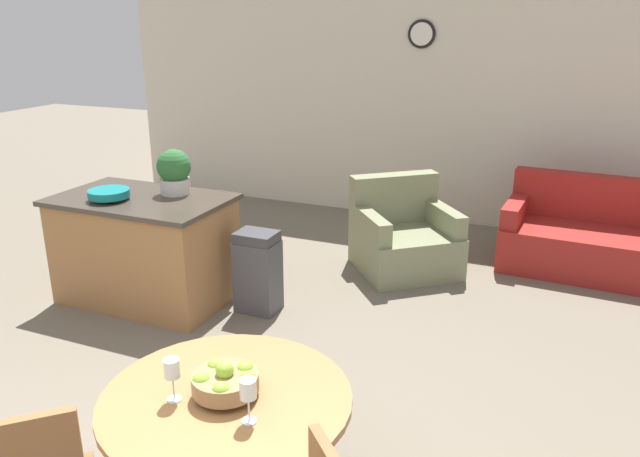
{
  "coord_description": "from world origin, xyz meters",
  "views": [
    {
      "loc": [
        1.65,
        -1.26,
        2.33
      ],
      "look_at": [
        0.07,
        2.46,
        0.95
      ],
      "focal_mm": 35.0,
      "sensor_mm": 36.0,
      "label": 1
    }
  ],
  "objects_px": {
    "wine_glass_left": "(172,370)",
    "teal_bowl": "(109,194)",
    "potted_plant": "(174,171)",
    "couch": "(603,242)",
    "wine_glass_right": "(248,391)",
    "kitchen_island": "(146,249)",
    "trash_bin": "(258,272)",
    "armchair": "(404,240)",
    "fruit_bowl": "(226,381)",
    "dining_table": "(228,428)"
  },
  "relations": [
    {
      "from": "wine_glass_left",
      "to": "kitchen_island",
      "type": "distance_m",
      "value": 2.79
    },
    {
      "from": "potted_plant",
      "to": "teal_bowl",
      "type": "bearing_deg",
      "value": -135.84
    },
    {
      "from": "potted_plant",
      "to": "couch",
      "type": "bearing_deg",
      "value": 30.09
    },
    {
      "from": "wine_glass_left",
      "to": "trash_bin",
      "type": "height_order",
      "value": "wine_glass_left"
    },
    {
      "from": "kitchen_island",
      "to": "teal_bowl",
      "type": "distance_m",
      "value": 0.56
    },
    {
      "from": "armchair",
      "to": "kitchen_island",
      "type": "bearing_deg",
      "value": 179.8
    },
    {
      "from": "trash_bin",
      "to": "fruit_bowl",
      "type": "bearing_deg",
      "value": -64.6
    },
    {
      "from": "dining_table",
      "to": "potted_plant",
      "type": "distance_m",
      "value": 2.87
    },
    {
      "from": "trash_bin",
      "to": "armchair",
      "type": "height_order",
      "value": "armchair"
    },
    {
      "from": "armchair",
      "to": "teal_bowl",
      "type": "bearing_deg",
      "value": 179.96
    },
    {
      "from": "wine_glass_left",
      "to": "couch",
      "type": "height_order",
      "value": "wine_glass_left"
    },
    {
      "from": "trash_bin",
      "to": "armchair",
      "type": "bearing_deg",
      "value": 57.34
    },
    {
      "from": "wine_glass_left",
      "to": "wine_glass_right",
      "type": "distance_m",
      "value": 0.38
    },
    {
      "from": "potted_plant",
      "to": "couch",
      "type": "distance_m",
      "value": 4.01
    },
    {
      "from": "armchair",
      "to": "trash_bin",
      "type": "bearing_deg",
      "value": -162.16
    },
    {
      "from": "wine_glass_right",
      "to": "teal_bowl",
      "type": "bearing_deg",
      "value": 140.76
    },
    {
      "from": "potted_plant",
      "to": "trash_bin",
      "type": "height_order",
      "value": "potted_plant"
    },
    {
      "from": "potted_plant",
      "to": "trash_bin",
      "type": "distance_m",
      "value": 1.09
    },
    {
      "from": "teal_bowl",
      "to": "potted_plant",
      "type": "relative_size",
      "value": 0.88
    },
    {
      "from": "kitchen_island",
      "to": "couch",
      "type": "bearing_deg",
      "value": 31.23
    },
    {
      "from": "dining_table",
      "to": "wine_glass_left",
      "type": "xyz_separation_m",
      "value": [
        -0.19,
        -0.11,
        0.32
      ]
    },
    {
      "from": "trash_bin",
      "to": "wine_glass_right",
      "type": "bearing_deg",
      "value": -62.07
    },
    {
      "from": "teal_bowl",
      "to": "potted_plant",
      "type": "distance_m",
      "value": 0.55
    },
    {
      "from": "teal_bowl",
      "to": "couch",
      "type": "height_order",
      "value": "teal_bowl"
    },
    {
      "from": "kitchen_island",
      "to": "wine_glass_right",
      "type": "bearing_deg",
      "value": -43.79
    },
    {
      "from": "fruit_bowl",
      "to": "dining_table",
      "type": "bearing_deg",
      "value": -158.59
    },
    {
      "from": "dining_table",
      "to": "kitchen_island",
      "type": "distance_m",
      "value": 2.81
    },
    {
      "from": "fruit_bowl",
      "to": "armchair",
      "type": "relative_size",
      "value": 0.25
    },
    {
      "from": "teal_bowl",
      "to": "potted_plant",
      "type": "height_order",
      "value": "potted_plant"
    },
    {
      "from": "wine_glass_left",
      "to": "teal_bowl",
      "type": "height_order",
      "value": "teal_bowl"
    },
    {
      "from": "teal_bowl",
      "to": "potted_plant",
      "type": "bearing_deg",
      "value": 44.16
    },
    {
      "from": "fruit_bowl",
      "to": "wine_glass_left",
      "type": "distance_m",
      "value": 0.23
    },
    {
      "from": "fruit_bowl",
      "to": "kitchen_island",
      "type": "xyz_separation_m",
      "value": [
        -2.0,
        1.97,
        -0.37
      ]
    },
    {
      "from": "dining_table",
      "to": "teal_bowl",
      "type": "relative_size",
      "value": 3.36
    },
    {
      "from": "fruit_bowl",
      "to": "couch",
      "type": "relative_size",
      "value": 0.16
    },
    {
      "from": "trash_bin",
      "to": "dining_table",
      "type": "bearing_deg",
      "value": -64.63
    },
    {
      "from": "wine_glass_right",
      "to": "potted_plant",
      "type": "distance_m",
      "value": 3.04
    },
    {
      "from": "dining_table",
      "to": "potted_plant",
      "type": "relative_size",
      "value": 2.95
    },
    {
      "from": "teal_bowl",
      "to": "armchair",
      "type": "relative_size",
      "value": 0.28
    },
    {
      "from": "trash_bin",
      "to": "couch",
      "type": "bearing_deg",
      "value": 37.58
    },
    {
      "from": "couch",
      "to": "wine_glass_right",
      "type": "bearing_deg",
      "value": -105.33
    },
    {
      "from": "teal_bowl",
      "to": "armchair",
      "type": "bearing_deg",
      "value": 39.46
    },
    {
      "from": "teal_bowl",
      "to": "couch",
      "type": "bearing_deg",
      "value": 31.76
    },
    {
      "from": "dining_table",
      "to": "wine_glass_right",
      "type": "distance_m",
      "value": 0.39
    },
    {
      "from": "potted_plant",
      "to": "couch",
      "type": "xyz_separation_m",
      "value": [
        3.4,
        1.97,
        -0.81
      ]
    },
    {
      "from": "kitchen_island",
      "to": "potted_plant",
      "type": "height_order",
      "value": "potted_plant"
    },
    {
      "from": "wine_glass_left",
      "to": "armchair",
      "type": "height_order",
      "value": "wine_glass_left"
    },
    {
      "from": "fruit_bowl",
      "to": "trash_bin",
      "type": "bearing_deg",
      "value": 115.4
    },
    {
      "from": "teal_bowl",
      "to": "trash_bin",
      "type": "xyz_separation_m",
      "value": [
        1.17,
        0.33,
        -0.62
      ]
    },
    {
      "from": "kitchen_island",
      "to": "wine_glass_left",
      "type": "bearing_deg",
      "value": -49.07
    }
  ]
}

